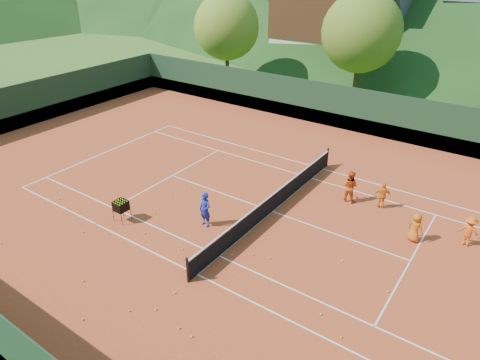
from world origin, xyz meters
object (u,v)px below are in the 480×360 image
Objects in this scene: ball_hopper at (121,206)px; student_a at (350,186)px; student_d at (469,231)px; tennis_net at (273,202)px; student_b at (383,196)px; student_c at (416,227)px; chalet_left at (342,9)px; coach at (205,210)px.

student_a is at bearing 44.45° from ball_hopper.
student_d reaches higher than tennis_net.
student_c is at bearing 116.46° from student_b.
ball_hopper is at bearing -82.07° from chalet_left.
student_b is 30.60m from chalet_left.
coach reaches higher than ball_hopper.
ball_hopper is (-11.27, -6.03, 0.09)m from student_c.
student_b is 5.23m from tennis_net.
student_c is 0.11× the size of tennis_net.
chalet_left is (-12.53, 27.00, 4.82)m from student_a.
chalet_left is at bearing 108.43° from tennis_net.
coach is at bearing -124.02° from tennis_net.
student_b reaches higher than tennis_net.
coach is 1.02× the size of student_a.
tennis_net is at bearing 30.24° from student_c.
tennis_net is (1.83, 2.71, -0.32)m from coach.
student_a is at bearing 49.83° from tennis_net.
student_b is 1.00× the size of student_c.
student_c is 6.26m from tennis_net.
student_a is 0.12× the size of chalet_left.
coach reaches higher than student_a.
tennis_net is (-4.07, -3.29, -0.16)m from student_b.
chalet_left reaches higher than student_b.
student_d is (9.79, 5.13, -0.14)m from coach.
ball_hopper is (-9.26, -7.86, 0.09)m from student_b.
student_b is (1.54, 0.29, -0.14)m from student_a.
student_a is 1.19× the size of student_d.
ball_hopper is at bearing 30.79° from student_d.
student_b reaches higher than ball_hopper.
student_d is at bearing 33.77° from coach.
student_b is at bearing -25.47° from student_c.
ball_hopper is 0.07× the size of chalet_left.
chalet_left is (-14.07, 26.71, 4.97)m from student_b.
ball_hopper is at bearing -138.60° from tennis_net.
ball_hopper is at bearing 44.76° from student_a.
chalet_left is at bearing -43.82° from student_c.
chalet_left is (-8.17, 32.71, 4.81)m from coach.
ball_hopper is at bearing 44.92° from student_c.
student_b reaches higher than student_c.
student_c is 0.97× the size of student_d.
student_d is 33.28m from chalet_left.
student_c is 0.10× the size of chalet_left.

